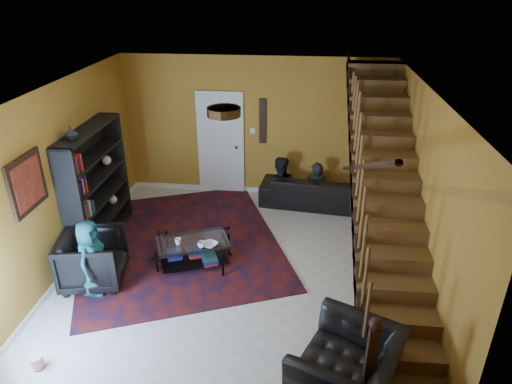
# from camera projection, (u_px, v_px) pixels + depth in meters

# --- Properties ---
(floor) EXTENTS (5.50, 5.50, 0.00)m
(floor) POSITION_uv_depth(u_px,v_px,m) (237.00, 267.00, 7.18)
(floor) COLOR beige
(floor) RESTS_ON ground
(room) EXTENTS (5.50, 5.50, 5.50)m
(room) POSITION_uv_depth(u_px,v_px,m) (176.00, 219.00, 8.48)
(room) COLOR #AB7D26
(room) RESTS_ON ground
(staircase) EXTENTS (0.95, 5.02, 3.18)m
(staircase) POSITION_uv_depth(u_px,v_px,m) (386.00, 194.00, 6.38)
(staircase) COLOR brown
(staircase) RESTS_ON floor
(bookshelf) EXTENTS (0.35, 1.80, 2.00)m
(bookshelf) POSITION_uv_depth(u_px,v_px,m) (97.00, 189.00, 7.52)
(bookshelf) COLOR black
(bookshelf) RESTS_ON floor
(door) EXTENTS (0.82, 0.05, 2.05)m
(door) POSITION_uv_depth(u_px,v_px,m) (221.00, 145.00, 9.24)
(door) COLOR silver
(door) RESTS_ON floor
(framed_picture) EXTENTS (0.04, 0.74, 0.74)m
(framed_picture) POSITION_uv_depth(u_px,v_px,m) (27.00, 183.00, 5.85)
(framed_picture) COLOR maroon
(framed_picture) RESTS_ON room
(wall_hanging) EXTENTS (0.14, 0.03, 0.90)m
(wall_hanging) POSITION_uv_depth(u_px,v_px,m) (263.00, 121.00, 8.94)
(wall_hanging) COLOR black
(wall_hanging) RESTS_ON room
(ceiling_fixture) EXTENTS (0.40, 0.40, 0.10)m
(ceiling_fixture) POSITION_uv_depth(u_px,v_px,m) (224.00, 112.00, 5.27)
(ceiling_fixture) COLOR #3F2814
(ceiling_fixture) RESTS_ON room
(rug) EXTENTS (4.38, 4.64, 0.02)m
(rug) POSITION_uv_depth(u_px,v_px,m) (179.00, 242.00, 7.82)
(rug) COLOR #4E130E
(rug) RESTS_ON floor
(sofa) EXTENTS (2.15, 1.04, 0.60)m
(sofa) POSITION_uv_depth(u_px,v_px,m) (314.00, 190.00, 9.00)
(sofa) COLOR black
(sofa) RESTS_ON floor
(armchair_left) EXTENTS (1.02, 1.00, 0.80)m
(armchair_left) POSITION_uv_depth(u_px,v_px,m) (93.00, 259.00, 6.68)
(armchair_left) COLOR black
(armchair_left) RESTS_ON floor
(armchair_right) EXTENTS (1.39, 1.47, 0.75)m
(armchair_right) POSITION_uv_depth(u_px,v_px,m) (347.00, 369.00, 4.87)
(armchair_right) COLOR black
(armchair_right) RESTS_ON floor
(person_adult_a) EXTENTS (0.50, 0.34, 1.33)m
(person_adult_a) POSITION_uv_depth(u_px,v_px,m) (315.00, 193.00, 9.08)
(person_adult_a) COLOR black
(person_adult_a) RESTS_ON sofa
(person_adult_b) EXTENTS (0.74, 0.60, 1.41)m
(person_adult_b) POSITION_uv_depth(u_px,v_px,m) (279.00, 190.00, 9.13)
(person_adult_b) COLOR black
(person_adult_b) RESTS_ON sofa
(person_child) EXTENTS (0.39, 0.58, 1.16)m
(person_child) POSITION_uv_depth(u_px,v_px,m) (91.00, 258.00, 6.39)
(person_child) COLOR #195F61
(person_child) RESTS_ON armchair_left
(coffee_table) EXTENTS (1.25, 1.00, 0.42)m
(coffee_table) POSITION_uv_depth(u_px,v_px,m) (194.00, 251.00, 7.17)
(coffee_table) COLOR black
(coffee_table) RESTS_ON floor
(cup_a) EXTENTS (0.13, 0.13, 0.09)m
(cup_a) POSITION_uv_depth(u_px,v_px,m) (202.00, 245.00, 6.92)
(cup_a) COLOR #999999
(cup_a) RESTS_ON coffee_table
(cup_b) EXTENTS (0.13, 0.13, 0.09)m
(cup_b) POSITION_uv_depth(u_px,v_px,m) (178.00, 241.00, 7.00)
(cup_b) COLOR #999999
(cup_b) RESTS_ON coffee_table
(bowl) EXTENTS (0.30, 0.30, 0.05)m
(bowl) POSITION_uv_depth(u_px,v_px,m) (210.00, 245.00, 6.95)
(bowl) COLOR #999999
(bowl) RESTS_ON coffee_table
(vase) EXTENTS (0.18, 0.18, 0.19)m
(vase) POSITION_uv_depth(u_px,v_px,m) (71.00, 133.00, 6.58)
(vase) COLOR #999999
(vase) RESTS_ON bookshelf
(popcorn_bucket) EXTENTS (0.18, 0.18, 0.15)m
(popcorn_bucket) POSITION_uv_depth(u_px,v_px,m) (37.00, 362.00, 5.32)
(popcorn_bucket) COLOR red
(popcorn_bucket) RESTS_ON rug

